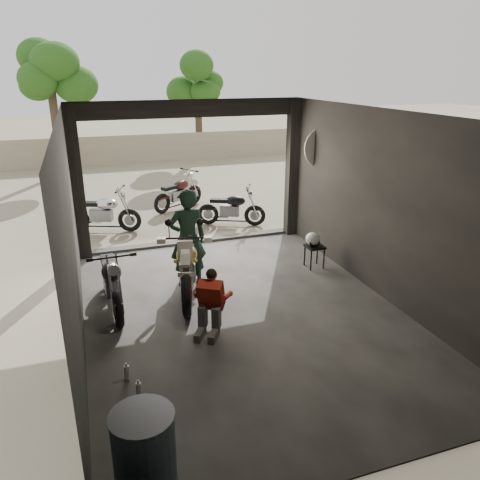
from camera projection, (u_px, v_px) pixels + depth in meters
ground at (243, 313)px, 7.72m from camera, size 80.00×80.00×0.00m
garage at (233, 230)px, 7.77m from camera, size 7.00×7.13×3.20m
boundary_wall at (136, 149)px, 19.96m from camera, size 18.00×0.30×1.20m
tree_left at (48, 63)px, 16.56m from camera, size 2.20×2.20×5.60m
tree_right at (197, 75)px, 19.79m from camera, size 2.20×2.20×5.00m
main_bike at (187, 261)px, 8.11m from camera, size 1.28×2.13×1.32m
left_bike at (111, 277)px, 7.69m from camera, size 0.76×1.69×1.13m
outside_bike_a at (103, 210)px, 11.44m from camera, size 1.76×1.22×1.10m
outside_bike_b at (178, 190)px, 13.32m from camera, size 1.70×1.41×1.08m
outside_bike_c at (231, 206)px, 11.91m from camera, size 1.64×1.19×1.03m
rider at (188, 239)px, 8.40m from camera, size 0.68×0.45×1.84m
mechanic at (209, 305)px, 6.95m from camera, size 0.77×0.83×0.97m
stool at (315, 249)px, 9.34m from camera, size 0.34×0.34×0.48m
helmet at (313, 239)px, 9.29m from camera, size 0.31×0.33×0.27m
oil_drum at (145, 456)px, 4.29m from camera, size 0.68×0.68×0.90m
sign_post at (322, 166)px, 10.22m from camera, size 0.88×0.08×2.64m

